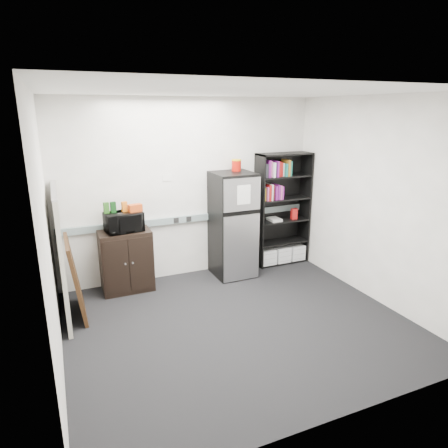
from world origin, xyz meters
The scene contains 18 objects.
floor centered at (0.00, 0.00, 0.00)m, with size 4.00×4.00×0.00m, color black.
wall_back centered at (0.00, 1.75, 1.35)m, with size 4.00×0.02×2.70m, color silver.
wall_right centered at (2.00, 0.00, 1.35)m, with size 0.02×3.50×2.70m, color silver.
wall_left centered at (-2.00, 0.00, 1.35)m, with size 0.02×3.50×2.70m, color silver.
ceiling centered at (0.00, 0.00, 2.70)m, with size 4.00×3.50×0.02m, color white.
electrical_raceway centered at (0.00, 1.72, 0.90)m, with size 3.92×0.05×0.10m, color gray.
wall_note centered at (-0.35, 1.74, 1.55)m, with size 0.14×0.00×0.10m, color white.
bookshelf centered at (1.53, 1.57, 0.91)m, with size 0.90×0.34×1.85m.
cubicle_partition centered at (-1.90, 1.08, 0.81)m, with size 0.06×1.30×1.62m.
cabinet centered at (-1.06, 1.50, 0.44)m, with size 0.71×0.47×0.89m.
microwave centered at (-1.06, 1.48, 1.02)m, with size 0.49×0.33×0.27m, color black.
snack_box_a centered at (-1.27, 1.52, 1.23)m, with size 0.07×0.05×0.15m, color #225017.
snack_box_b centered at (-1.18, 1.52, 1.23)m, with size 0.07×0.05×0.15m, color black.
snack_box_c centered at (-1.03, 1.52, 1.23)m, with size 0.07×0.05×0.14m, color orange.
snack_bag centered at (-0.89, 1.47, 1.21)m, with size 0.18×0.10×0.10m, color #B84012.
refrigerator centered at (0.57, 1.42, 0.81)m, with size 0.61×0.64×1.62m.
coffee_can centered at (0.68, 1.55, 1.71)m, with size 0.15×0.15×0.20m.
framed_poster centered at (-1.77, 1.00, 0.50)m, with size 0.17×0.78×1.00m.
Camera 1 is at (-1.88, -3.93, 2.52)m, focal length 32.00 mm.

